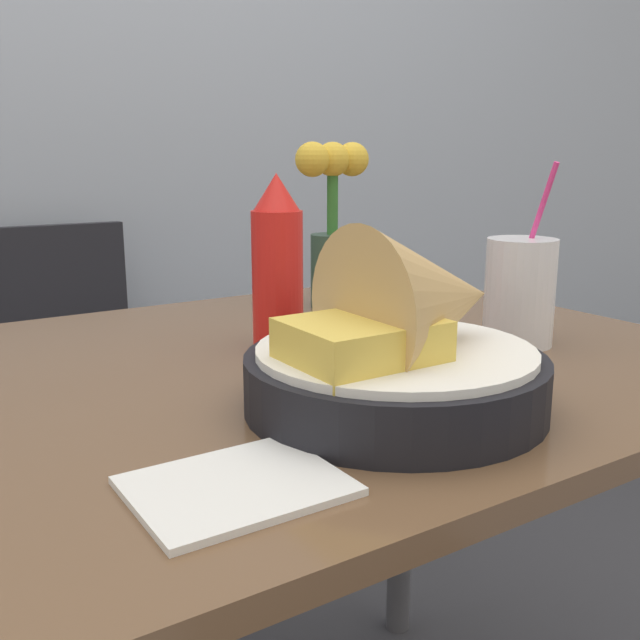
{
  "coord_description": "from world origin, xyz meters",
  "views": [
    {
      "loc": [
        -0.43,
        -0.71,
        1.0
      ],
      "look_at": [
        -0.01,
        -0.06,
        0.82
      ],
      "focal_mm": 40.0,
      "sensor_mm": 36.0,
      "label": 1
    }
  ],
  "objects_px": {
    "ketchup_bottle": "(277,265)",
    "flower_vase": "(332,222)",
    "drink_cup": "(519,295)",
    "chair_far_window": "(52,393)",
    "food_basket": "(406,344)"
  },
  "relations": [
    {
      "from": "flower_vase",
      "to": "drink_cup",
      "type": "bearing_deg",
      "value": -78.05
    },
    {
      "from": "ketchup_bottle",
      "to": "drink_cup",
      "type": "distance_m",
      "value": 0.31
    },
    {
      "from": "drink_cup",
      "to": "flower_vase",
      "type": "relative_size",
      "value": 0.89
    },
    {
      "from": "chair_far_window",
      "to": "drink_cup",
      "type": "relative_size",
      "value": 3.65
    },
    {
      "from": "drink_cup",
      "to": "ketchup_bottle",
      "type": "bearing_deg",
      "value": 150.35
    },
    {
      "from": "food_basket",
      "to": "ketchup_bottle",
      "type": "relative_size",
      "value": 1.32
    },
    {
      "from": "ketchup_bottle",
      "to": "drink_cup",
      "type": "bearing_deg",
      "value": -29.65
    },
    {
      "from": "food_basket",
      "to": "drink_cup",
      "type": "distance_m",
      "value": 0.29
    },
    {
      "from": "ketchup_bottle",
      "to": "flower_vase",
      "type": "bearing_deg",
      "value": 40.95
    },
    {
      "from": "chair_far_window",
      "to": "flower_vase",
      "type": "relative_size",
      "value": 3.26
    },
    {
      "from": "ketchup_bottle",
      "to": "flower_vase",
      "type": "relative_size",
      "value": 0.84
    },
    {
      "from": "food_basket",
      "to": "drink_cup",
      "type": "relative_size",
      "value": 1.25
    },
    {
      "from": "chair_far_window",
      "to": "flower_vase",
      "type": "bearing_deg",
      "value": -60.69
    },
    {
      "from": "chair_far_window",
      "to": "drink_cup",
      "type": "height_order",
      "value": "drink_cup"
    },
    {
      "from": "food_basket",
      "to": "flower_vase",
      "type": "distance_m",
      "value": 0.48
    }
  ]
}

